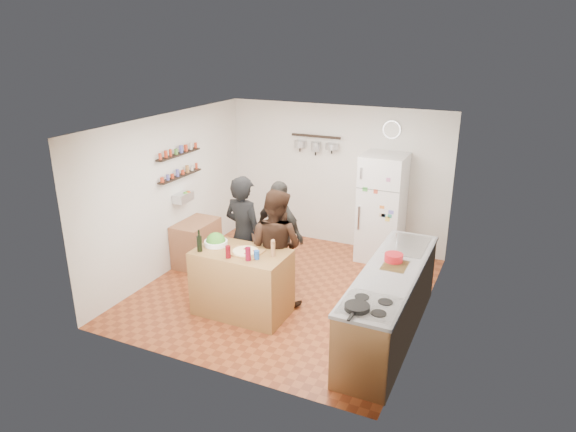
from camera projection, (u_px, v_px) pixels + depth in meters
The scene contains 26 objects.
room_shell at pixel (296, 204), 7.60m from camera, with size 4.20×4.20×4.20m.
prep_island at pixel (242, 282), 6.93m from camera, with size 1.25×0.72×0.91m, color #916135.
pizza_board at pixel (246, 252), 6.73m from camera, with size 0.42×0.34×0.02m, color olive.
pizza at pixel (246, 251), 6.72m from camera, with size 0.34×0.34×0.02m, color beige.
salad_bowl at pixel (216, 243), 6.98m from camera, with size 0.32×0.32×0.06m, color white.
wine_bottle at pixel (199, 244), 6.75m from camera, with size 0.07×0.07×0.21m, color black.
wine_glass_near at pixel (228, 252), 6.57m from camera, with size 0.07×0.07×0.16m, color #52070D.
wine_glass_far at pixel (248, 254), 6.49m from camera, with size 0.07×0.07×0.17m, color #5B071A.
pepper_mill at pixel (273, 249), 6.61m from camera, with size 0.06×0.06×0.18m, color #93643D.
salt_canister at pixel (257, 255), 6.54m from camera, with size 0.07×0.07×0.12m, color #1A4591.
person_left at pixel (244, 235), 7.38m from camera, with size 0.65×0.42×1.77m, color black.
person_center at pixel (275, 247), 7.10m from camera, with size 0.81×0.63×1.68m, color black.
person_back at pixel (279, 233), 7.67m from camera, with size 0.95×0.39×1.62m, color #292725.
counter_run at pixel (390, 304), 6.39m from camera, with size 0.63×2.63×0.90m, color #9E7042.
stove_top at pixel (370, 306), 5.42m from camera, with size 0.60×0.62×0.02m, color white.
skillet at pixel (357, 307), 5.33m from camera, with size 0.27×0.27×0.05m, color black.
sink at pixel (408, 245), 6.96m from camera, with size 0.50×0.80×0.03m, color silver.
cutting_board at pixel (395, 266), 6.36m from camera, with size 0.30×0.40×0.02m, color olive.
red_bowl at pixel (394, 257), 6.46m from camera, with size 0.23×0.23×0.10m, color #B2141C.
fridge at pixel (382, 208), 8.50m from camera, with size 0.70×0.68×1.80m, color white.
wall_clock at pixel (392, 130), 8.36m from camera, with size 0.30×0.30×0.03m, color silver.
spice_shelf_lower at pixel (180, 176), 8.12m from camera, with size 0.12×1.00×0.03m, color black.
spice_shelf_upper at pixel (179, 154), 8.00m from camera, with size 0.12×1.00×0.03m, color black.
produce_basket at pixel (183, 197), 8.22m from camera, with size 0.18×0.35×0.14m, color silver.
side_table at pixel (197, 243), 8.47m from camera, with size 0.50×0.80×0.73m, color #A46944.
pot_rack at pixel (316, 136), 8.88m from camera, with size 0.90×0.04×0.04m, color black.
Camera 1 is at (2.93, -6.21, 3.63)m, focal length 32.00 mm.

